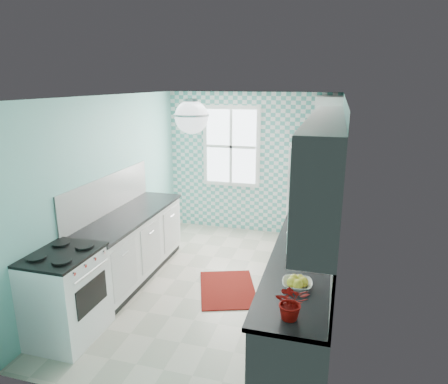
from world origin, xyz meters
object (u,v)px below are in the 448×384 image
(fridge, at_px, (311,196))
(sink, at_px, (313,211))
(ceiling_light, at_px, (191,117))
(potted_plant, at_px, (291,302))
(fruit_bowl, at_px, (297,285))
(microwave, at_px, (315,137))
(stove, at_px, (66,294))

(fridge, xyz_separation_m, sink, (0.09, -1.08, 0.09))
(ceiling_light, xyz_separation_m, potted_plant, (1.20, -1.18, -1.24))
(fruit_bowl, height_order, potted_plant, potted_plant)
(ceiling_light, xyz_separation_m, microwave, (1.11, 2.61, -0.50))
(stove, height_order, microwave, microwave)
(stove, xyz_separation_m, sink, (2.40, 2.22, 0.43))
(sink, relative_size, microwave, 1.03)
(stove, relative_size, potted_plant, 3.37)
(ceiling_light, height_order, fruit_bowl, ceiling_light)
(fridge, bearing_deg, sink, -84.27)
(ceiling_light, height_order, stove, ceiling_light)
(fridge, relative_size, sink, 3.15)
(fridge, xyz_separation_m, stove, (-2.31, -3.30, -0.34))
(sink, distance_m, fruit_bowl, 2.24)
(stove, relative_size, fruit_bowl, 3.67)
(sink, xyz_separation_m, fruit_bowl, (-0.00, -2.24, 0.04))
(ceiling_light, bearing_deg, fruit_bowl, -30.40)
(fridge, distance_m, sink, 1.09)
(stove, bearing_deg, potted_plant, -9.76)
(fridge, relative_size, potted_plant, 5.91)
(ceiling_light, height_order, microwave, ceiling_light)
(microwave, bearing_deg, potted_plant, 94.28)
(sink, xyz_separation_m, potted_plant, (-0.00, -2.72, 0.15))
(fruit_bowl, xyz_separation_m, potted_plant, (0.00, -0.48, 0.11))
(fruit_bowl, bearing_deg, microwave, 91.55)
(stove, bearing_deg, ceiling_light, 31.76)
(sink, height_order, potted_plant, sink)
(microwave, bearing_deg, sink, 97.89)
(potted_plant, bearing_deg, sink, 89.92)
(stove, distance_m, sink, 3.30)
(ceiling_light, xyz_separation_m, fridge, (1.11, 2.61, -1.48))
(ceiling_light, relative_size, fruit_bowl, 1.34)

